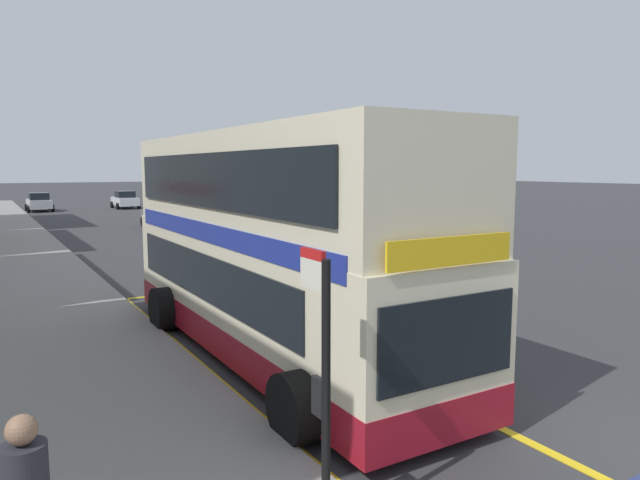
# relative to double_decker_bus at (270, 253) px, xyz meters

# --- Properties ---
(ground_plane) EXTENTS (260.00, 260.00, 0.00)m
(ground_plane) POSITION_rel_double_decker_bus_xyz_m (2.46, 25.34, -2.06)
(ground_plane) COLOR #333335
(double_decker_bus) EXTENTS (3.23, 10.16, 4.40)m
(double_decker_bus) POSITION_rel_double_decker_bus_xyz_m (0.00, 0.00, 0.00)
(double_decker_bus) COLOR beige
(double_decker_bus) RESTS_ON ground
(bus_bay_markings) EXTENTS (2.98, 13.25, 0.01)m
(bus_bay_markings) POSITION_rel_double_decker_bus_xyz_m (-0.06, -0.05, -2.06)
(bus_bay_markings) COLOR gold
(bus_bay_markings) RESTS_ON ground
(bus_stop_sign) EXTENTS (0.09, 0.51, 2.79)m
(bus_stop_sign) POSITION_rel_double_decker_bus_xyz_m (-2.09, -5.49, -0.29)
(bus_stop_sign) COLOR black
(bus_stop_sign) RESTS_ON pavement_near
(parked_car_silver_kerbside) EXTENTS (2.09, 4.20, 1.62)m
(parked_car_silver_kerbside) POSITION_rel_double_decker_bus_xyz_m (-0.29, 45.31, -1.26)
(parked_car_silver_kerbside) COLOR #B2B5BA
(parked_car_silver_kerbside) RESTS_ON ground
(parked_car_grey_far) EXTENTS (2.09, 4.20, 1.62)m
(parked_car_grey_far) POSITION_rel_double_decker_bus_xyz_m (5.16, 26.16, -1.26)
(parked_car_grey_far) COLOR slate
(parked_car_grey_far) RESTS_ON ground
(parked_car_white_across) EXTENTS (2.09, 4.20, 1.62)m
(parked_car_white_across) POSITION_rel_double_decker_bus_xyz_m (6.99, 45.41, -1.26)
(parked_car_white_across) COLOR silver
(parked_car_white_across) RESTS_ON ground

